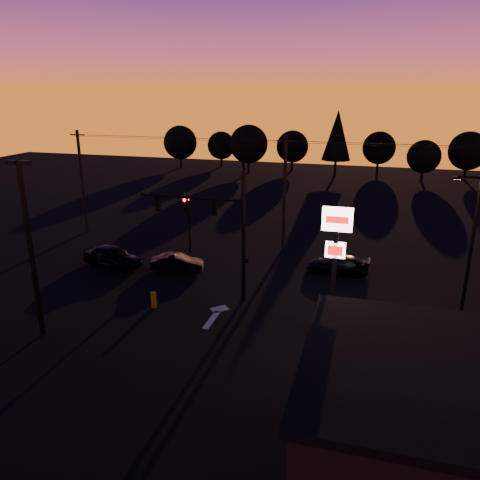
# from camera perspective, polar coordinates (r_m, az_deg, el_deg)

# --- Properties ---
(ground) EXTENTS (120.00, 120.00, 0.00)m
(ground) POSITION_cam_1_polar(r_m,az_deg,el_deg) (25.93, -5.27, -10.50)
(ground) COLOR black
(ground) RESTS_ON ground
(lane_arrow) EXTENTS (1.20, 3.10, 0.01)m
(lane_arrow) POSITION_cam_1_polar(r_m,az_deg,el_deg) (27.15, -3.00, -9.05)
(lane_arrow) COLOR beige
(lane_arrow) RESTS_ON ground
(traffic_signal_mast) EXTENTS (6.79, 0.52, 8.58)m
(traffic_signal_mast) POSITION_cam_1_polar(r_m,az_deg,el_deg) (27.60, -2.77, 2.41)
(traffic_signal_mast) COLOR black
(traffic_signal_mast) RESTS_ON ground
(secondary_signal) EXTENTS (0.30, 0.31, 4.35)m
(secondary_signal) POSITION_cam_1_polar(r_m,az_deg,el_deg) (36.58, -6.25, 2.86)
(secondary_signal) COLOR black
(secondary_signal) RESTS_ON ground
(parking_lot_light) EXTENTS (1.25, 0.30, 9.14)m
(parking_lot_light) POSITION_cam_1_polar(r_m,az_deg,el_deg) (25.22, -24.30, 0.09)
(parking_lot_light) COLOR black
(parking_lot_light) RESTS_ON ground
(pylon_sign) EXTENTS (1.50, 0.28, 6.80)m
(pylon_sign) POSITION_cam_1_polar(r_m,az_deg,el_deg) (23.89, 11.59, -0.48)
(pylon_sign) COLOR black
(pylon_sign) RESTS_ON ground
(streetlight) EXTENTS (1.55, 0.35, 8.00)m
(streetlight) POSITION_cam_1_polar(r_m,az_deg,el_deg) (28.33, 26.29, -0.15)
(streetlight) COLOR black
(streetlight) RESTS_ON ground
(utility_pole_0) EXTENTS (1.40, 0.26, 9.00)m
(utility_pole_0) POSITION_cam_1_polar(r_m,az_deg,el_deg) (43.56, -18.68, 6.79)
(utility_pole_0) COLOR black
(utility_pole_0) RESTS_ON ground
(utility_pole_1) EXTENTS (1.40, 0.26, 9.00)m
(utility_pole_1) POSITION_cam_1_polar(r_m,az_deg,el_deg) (36.59, 5.43, 5.68)
(utility_pole_1) COLOR black
(utility_pole_1) RESTS_ON ground
(power_wires) EXTENTS (36.00, 1.22, 0.07)m
(power_wires) POSITION_cam_1_polar(r_m,az_deg,el_deg) (35.96, 5.62, 11.87)
(power_wires) COLOR black
(power_wires) RESTS_ON ground
(bollard) EXTENTS (0.32, 0.32, 0.95)m
(bollard) POSITION_cam_1_polar(r_m,az_deg,el_deg) (28.22, -10.48, -7.19)
(bollard) COLOR #B1A000
(bollard) RESTS_ON ground
(tree_0) EXTENTS (5.36, 5.36, 6.74)m
(tree_0) POSITION_cam_1_polar(r_m,az_deg,el_deg) (77.87, -7.29, 11.71)
(tree_0) COLOR black
(tree_0) RESTS_ON ground
(tree_1) EXTENTS (4.54, 4.54, 5.71)m
(tree_1) POSITION_cam_1_polar(r_m,az_deg,el_deg) (78.62, -2.29, 11.44)
(tree_1) COLOR black
(tree_1) RESTS_ON ground
(tree_2) EXTENTS (5.77, 5.78, 7.26)m
(tree_2) POSITION_cam_1_polar(r_m,az_deg,el_deg) (72.04, 1.06, 11.61)
(tree_2) COLOR black
(tree_2) RESTS_ON ground
(tree_3) EXTENTS (4.95, 4.95, 6.22)m
(tree_3) POSITION_cam_1_polar(r_m,az_deg,el_deg) (74.72, 6.40, 11.25)
(tree_3) COLOR black
(tree_3) RESTS_ON ground
(tree_4) EXTENTS (4.18, 4.18, 9.50)m
(tree_4) POSITION_cam_1_polar(r_m,az_deg,el_deg) (70.67, 11.76, 12.39)
(tree_4) COLOR black
(tree_4) RESTS_ON ground
(tree_5) EXTENTS (4.95, 4.95, 6.22)m
(tree_5) POSITION_cam_1_polar(r_m,az_deg,el_deg) (75.65, 16.59, 10.71)
(tree_5) COLOR black
(tree_5) RESTS_ON ground
(tree_6) EXTENTS (4.54, 4.54, 5.71)m
(tree_6) POSITION_cam_1_polar(r_m,az_deg,el_deg) (70.03, 21.51, 9.43)
(tree_6) COLOR black
(tree_6) RESTS_ON ground
(tree_7) EXTENTS (5.36, 5.36, 6.74)m
(tree_7) POSITION_cam_1_polar(r_m,az_deg,el_deg) (73.70, 26.07, 9.72)
(tree_7) COLOR black
(tree_7) RESTS_ON ground
(car_left) EXTENTS (4.78, 2.66, 1.54)m
(car_left) POSITION_cam_1_polar(r_m,az_deg,el_deg) (35.12, -15.32, -1.92)
(car_left) COLOR black
(car_left) RESTS_ON ground
(car_mid) EXTENTS (3.88, 2.08, 1.21)m
(car_mid) POSITION_cam_1_polar(r_m,az_deg,el_deg) (33.37, -7.65, -2.77)
(car_mid) COLOR black
(car_mid) RESTS_ON ground
(car_right) EXTENTS (4.37, 1.84, 1.26)m
(car_right) POSITION_cam_1_polar(r_m,az_deg,el_deg) (33.38, 11.84, -2.95)
(car_right) COLOR black
(car_right) RESTS_ON ground
(suv_parked) EXTENTS (3.75, 5.18, 1.31)m
(suv_parked) POSITION_cam_1_polar(r_m,az_deg,el_deg) (21.96, 19.00, -15.24)
(suv_parked) COLOR black
(suv_parked) RESTS_ON ground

